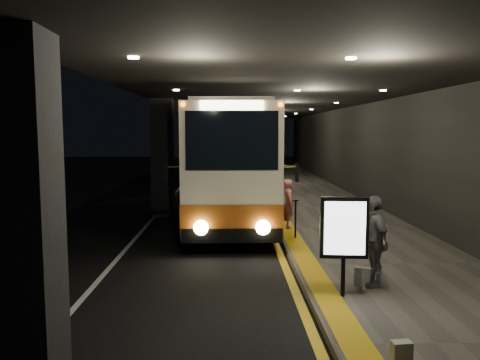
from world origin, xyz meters
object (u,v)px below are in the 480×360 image
object	(u,v)px
coach_second	(226,151)
bag_polka	(362,277)
coach_third	(230,144)
coach_main	(231,165)
bag_plain	(401,353)
passenger_boarding	(289,204)
info_sign	(344,230)
stanchion_post	(295,219)
passenger_waiting_grey	(374,241)

from	to	relation	value
coach_second	bag_polka	size ratio (longest dim) A/B	33.03
coach_third	bag_polka	world-z (taller)	coach_third
coach_main	bag_plain	xyz separation A→B (m)	(2.19, -12.09, -1.59)
passenger_boarding	bag_plain	bearing A→B (deg)	-176.76
coach_second	coach_third	distance (m)	13.15
coach_second	info_sign	size ratio (longest dim) A/B	6.63
info_sign	passenger_boarding	bearing A→B (deg)	96.70
coach_second	stanchion_post	world-z (taller)	coach_second
coach_main	info_sign	distance (m)	9.73
bag_polka	bag_plain	size ratio (longest dim) A/B	1.15
info_sign	stanchion_post	distance (m)	4.80
coach_main	bag_polka	world-z (taller)	coach_main
stanchion_post	coach_second	bearing A→B (deg)	96.12
passenger_boarding	stanchion_post	distance (m)	1.30
passenger_boarding	info_sign	distance (m)	6.05
coach_main	passenger_waiting_grey	distance (m)	9.35
passenger_boarding	coach_second	bearing A→B (deg)	7.01
coach_main	coach_second	bearing A→B (deg)	91.17
coach_main	info_sign	bearing A→B (deg)	-77.82
coach_third	passenger_boarding	world-z (taller)	coach_third
coach_main	bag_polka	size ratio (longest dim) A/B	34.16
passenger_boarding	passenger_waiting_grey	distance (m)	5.50
coach_main	coach_third	bearing A→B (deg)	90.15
passenger_waiting_grey	bag_polka	bearing A→B (deg)	-83.18
coach_third	passenger_boarding	distance (m)	31.65
bag_polka	info_sign	world-z (taller)	info_sign
coach_second	bag_plain	distance (m)	27.20
coach_second	info_sign	bearing A→B (deg)	-88.39
coach_second	passenger_boarding	size ratio (longest dim) A/B	7.89
passenger_boarding	bag_plain	world-z (taller)	passenger_boarding
coach_second	bag_plain	xyz separation A→B (m)	(2.48, -27.04, -1.53)
bag_polka	coach_second	bearing A→B (deg)	96.83
info_sign	bag_polka	bearing A→B (deg)	50.99
bag_plain	stanchion_post	world-z (taller)	stanchion_post
bag_plain	coach_second	bearing A→B (deg)	95.24
coach_main	coach_second	size ratio (longest dim) A/B	1.03
info_sign	bag_plain	bearing A→B (deg)	-82.59
bag_polka	stanchion_post	xyz separation A→B (m)	(-0.75, 4.18, 0.36)
stanchion_post	passenger_waiting_grey	bearing A→B (deg)	-76.81
bag_plain	coach_third	bearing A→B (deg)	93.19
passenger_boarding	stanchion_post	xyz separation A→B (m)	(0.04, -1.28, -0.23)
bag_plain	info_sign	bearing A→B (deg)	93.16
coach_third	bag_plain	world-z (taller)	coach_third
coach_second	passenger_waiting_grey	size ratio (longest dim) A/B	6.85
coach_main	bag_plain	distance (m)	12.39
coach_main	passenger_boarding	size ratio (longest dim) A/B	8.16
passenger_boarding	passenger_waiting_grey	size ratio (longest dim) A/B	0.87
coach_third	passenger_waiting_grey	size ratio (longest dim) A/B	7.20
bag_polka	info_sign	bearing A→B (deg)	-133.25
bag_polka	bag_plain	bearing A→B (deg)	-96.95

